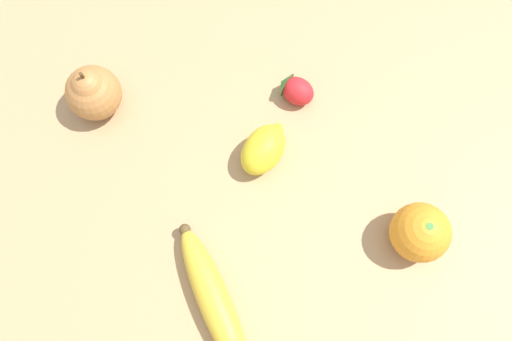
{
  "coord_description": "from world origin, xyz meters",
  "views": [
    {
      "loc": [
        -0.09,
        -0.16,
        0.71
      ],
      "look_at": [
        0.0,
        0.04,
        0.03
      ],
      "focal_mm": 35.0,
      "sensor_mm": 36.0,
      "label": 1
    }
  ],
  "objects_px": {
    "pear": "(93,92)",
    "lemon": "(263,149)",
    "banana": "(215,302)",
    "orange": "(420,232)",
    "strawberry": "(295,90)"
  },
  "relations": [
    {
      "from": "pear",
      "to": "lemon",
      "type": "distance_m",
      "value": 0.27
    },
    {
      "from": "banana",
      "to": "lemon",
      "type": "height_order",
      "value": "lemon"
    },
    {
      "from": "orange",
      "to": "banana",
      "type": "bearing_deg",
      "value": 174.56
    },
    {
      "from": "pear",
      "to": "orange",
      "type": "bearing_deg",
      "value": -47.77
    },
    {
      "from": "pear",
      "to": "strawberry",
      "type": "height_order",
      "value": "pear"
    },
    {
      "from": "orange",
      "to": "pear",
      "type": "bearing_deg",
      "value": 132.23
    },
    {
      "from": "orange",
      "to": "pear",
      "type": "height_order",
      "value": "pear"
    },
    {
      "from": "orange",
      "to": "lemon",
      "type": "bearing_deg",
      "value": 126.0
    },
    {
      "from": "orange",
      "to": "strawberry",
      "type": "height_order",
      "value": "orange"
    },
    {
      "from": "strawberry",
      "to": "lemon",
      "type": "relative_size",
      "value": 0.69
    },
    {
      "from": "banana",
      "to": "lemon",
      "type": "xyz_separation_m",
      "value": [
        0.15,
        0.17,
        0.01
      ]
    },
    {
      "from": "orange",
      "to": "pear",
      "type": "distance_m",
      "value": 0.51
    },
    {
      "from": "pear",
      "to": "strawberry",
      "type": "relative_size",
      "value": 1.47
    },
    {
      "from": "orange",
      "to": "strawberry",
      "type": "distance_m",
      "value": 0.28
    },
    {
      "from": "pear",
      "to": "lemon",
      "type": "relative_size",
      "value": 1.01
    }
  ]
}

